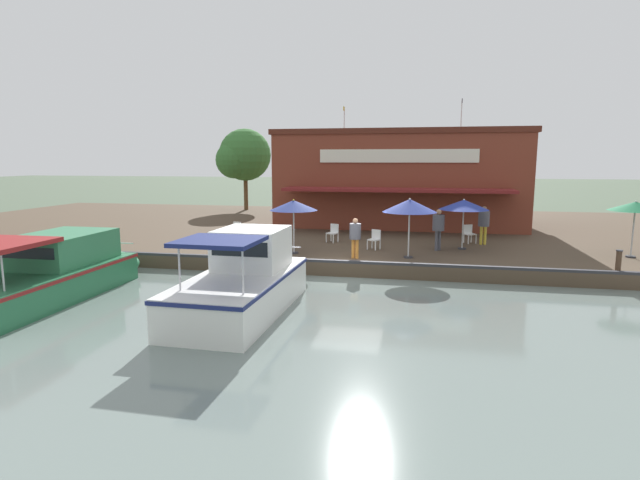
{
  "coord_description": "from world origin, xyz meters",
  "views": [
    {
      "loc": [
        18.13,
        2.54,
        4.43
      ],
      "look_at": [
        -1.0,
        -1.31,
        1.3
      ],
      "focal_mm": 28.0,
      "sensor_mm": 36.0,
      "label": 1
    }
  ],
  "objects_px": {
    "waterfront_restaurant": "(400,178)",
    "patio_umbrella_near_quay_edge": "(410,206)",
    "cafe_chair_back_row_seat": "(236,230)",
    "cafe_chair_facing_river": "(333,232)",
    "motorboat_fourth_along": "(56,271)",
    "person_mid_patio": "(484,221)",
    "patio_umbrella_mid_patio_left": "(635,206)",
    "person_at_quay_edge": "(438,225)",
    "mooring_post": "(619,261)",
    "cafe_chair_beside_entrance": "(253,232)",
    "motorboat_outer_channel": "(249,279)",
    "patio_umbrella_far_corner": "(294,205)",
    "cafe_chair_under_first_umbrella": "(235,239)",
    "cafe_chair_mid_patio": "(375,238)",
    "person_near_entrance": "(355,234)",
    "patio_umbrella_back_row": "(464,205)",
    "cafe_chair_far_corner_seat": "(469,233)",
    "tree_upstream_bank": "(242,156)"
  },
  "relations": [
    {
      "from": "cafe_chair_facing_river",
      "to": "person_near_entrance",
      "type": "bearing_deg",
      "value": 22.24
    },
    {
      "from": "cafe_chair_back_row_seat",
      "to": "cafe_chair_under_first_umbrella",
      "type": "distance_m",
      "value": 2.99
    },
    {
      "from": "patio_umbrella_far_corner",
      "to": "patio_umbrella_near_quay_edge",
      "type": "height_order",
      "value": "patio_umbrella_near_quay_edge"
    },
    {
      "from": "patio_umbrella_near_quay_edge",
      "to": "person_at_quay_edge",
      "type": "relative_size",
      "value": 1.34
    },
    {
      "from": "patio_umbrella_back_row",
      "to": "cafe_chair_beside_entrance",
      "type": "distance_m",
      "value": 9.69
    },
    {
      "from": "patio_umbrella_mid_patio_left",
      "to": "person_at_quay_edge",
      "type": "xyz_separation_m",
      "value": [
        -0.07,
        -7.5,
        -0.92
      ]
    },
    {
      "from": "patio_umbrella_near_quay_edge",
      "to": "cafe_chair_beside_entrance",
      "type": "relative_size",
      "value": 2.79
    },
    {
      "from": "patio_umbrella_mid_patio_left",
      "to": "cafe_chair_facing_river",
      "type": "relative_size",
      "value": 2.66
    },
    {
      "from": "cafe_chair_back_row_seat",
      "to": "cafe_chair_facing_river",
      "type": "height_order",
      "value": "same"
    },
    {
      "from": "cafe_chair_back_row_seat",
      "to": "person_mid_patio",
      "type": "height_order",
      "value": "person_mid_patio"
    },
    {
      "from": "cafe_chair_mid_patio",
      "to": "cafe_chair_facing_river",
      "type": "height_order",
      "value": "same"
    },
    {
      "from": "patio_umbrella_near_quay_edge",
      "to": "cafe_chair_far_corner_seat",
      "type": "relative_size",
      "value": 2.79
    },
    {
      "from": "cafe_chair_mid_patio",
      "to": "cafe_chair_facing_river",
      "type": "bearing_deg",
      "value": -126.64
    },
    {
      "from": "patio_umbrella_far_corner",
      "to": "cafe_chair_under_first_umbrella",
      "type": "relative_size",
      "value": 2.65
    },
    {
      "from": "cafe_chair_facing_river",
      "to": "cafe_chair_mid_patio",
      "type": "bearing_deg",
      "value": 53.36
    },
    {
      "from": "cafe_chair_mid_patio",
      "to": "person_mid_patio",
      "type": "relative_size",
      "value": 0.48
    },
    {
      "from": "patio_umbrella_mid_patio_left",
      "to": "cafe_chair_back_row_seat",
      "type": "bearing_deg",
      "value": -93.95
    },
    {
      "from": "cafe_chair_mid_patio",
      "to": "person_near_entrance",
      "type": "distance_m",
      "value": 2.32
    },
    {
      "from": "cafe_chair_mid_patio",
      "to": "cafe_chair_under_first_umbrella",
      "type": "distance_m",
      "value": 6.02
    },
    {
      "from": "patio_umbrella_mid_patio_left",
      "to": "cafe_chair_beside_entrance",
      "type": "xyz_separation_m",
      "value": [
        -0.67,
        -16.03,
        -1.56
      ]
    },
    {
      "from": "waterfront_restaurant",
      "to": "motorboat_outer_channel",
      "type": "relative_size",
      "value": 2.06
    },
    {
      "from": "cafe_chair_beside_entrance",
      "to": "cafe_chair_under_first_umbrella",
      "type": "distance_m",
      "value": 2.3
    },
    {
      "from": "patio_umbrella_back_row",
      "to": "mooring_post",
      "type": "height_order",
      "value": "patio_umbrella_back_row"
    },
    {
      "from": "motorboat_fourth_along",
      "to": "person_mid_patio",
      "type": "bearing_deg",
      "value": 123.66
    },
    {
      "from": "person_mid_patio",
      "to": "motorboat_fourth_along",
      "type": "height_order",
      "value": "person_mid_patio"
    },
    {
      "from": "cafe_chair_beside_entrance",
      "to": "person_near_entrance",
      "type": "distance_m",
      "value": 6.11
    },
    {
      "from": "patio_umbrella_near_quay_edge",
      "to": "motorboat_outer_channel",
      "type": "relative_size",
      "value": 0.34
    },
    {
      "from": "patio_umbrella_mid_patio_left",
      "to": "cafe_chair_facing_river",
      "type": "xyz_separation_m",
      "value": [
        -1.39,
        -12.29,
        -1.56
      ]
    },
    {
      "from": "person_near_entrance",
      "to": "motorboat_fourth_along",
      "type": "relative_size",
      "value": 0.2
    },
    {
      "from": "cafe_chair_facing_river",
      "to": "mooring_post",
      "type": "relative_size",
      "value": 1.07
    },
    {
      "from": "patio_umbrella_far_corner",
      "to": "motorboat_outer_channel",
      "type": "relative_size",
      "value": 0.33
    },
    {
      "from": "person_at_quay_edge",
      "to": "person_mid_patio",
      "type": "distance_m",
      "value": 2.84
    },
    {
      "from": "person_mid_patio",
      "to": "patio_umbrella_near_quay_edge",
      "type": "bearing_deg",
      "value": -40.29
    },
    {
      "from": "patio_umbrella_back_row",
      "to": "tree_upstream_bank",
      "type": "distance_m",
      "value": 21.24
    },
    {
      "from": "cafe_chair_back_row_seat",
      "to": "tree_upstream_bank",
      "type": "relative_size",
      "value": 0.14
    },
    {
      "from": "person_mid_patio",
      "to": "motorboat_outer_channel",
      "type": "relative_size",
      "value": 0.25
    },
    {
      "from": "patio_umbrella_near_quay_edge",
      "to": "mooring_post",
      "type": "relative_size",
      "value": 2.99
    },
    {
      "from": "cafe_chair_facing_river",
      "to": "person_at_quay_edge",
      "type": "distance_m",
      "value": 5.01
    },
    {
      "from": "cafe_chair_far_corner_seat",
      "to": "patio_umbrella_near_quay_edge",
      "type": "bearing_deg",
      "value": -32.58
    },
    {
      "from": "patio_umbrella_mid_patio_left",
      "to": "patio_umbrella_back_row",
      "type": "distance_m",
      "value": 6.48
    },
    {
      "from": "cafe_chair_back_row_seat",
      "to": "cafe_chair_mid_patio",
      "type": "xyz_separation_m",
      "value": [
        1.36,
        6.88,
        0.0
      ]
    },
    {
      "from": "waterfront_restaurant",
      "to": "patio_umbrella_near_quay_edge",
      "type": "height_order",
      "value": "waterfront_restaurant"
    },
    {
      "from": "cafe_chair_beside_entrance",
      "to": "patio_umbrella_back_row",
      "type": "bearing_deg",
      "value": 89.58
    },
    {
      "from": "patio_umbrella_mid_patio_left",
      "to": "tree_upstream_bank",
      "type": "relative_size",
      "value": 0.36
    },
    {
      "from": "person_at_quay_edge",
      "to": "mooring_post",
      "type": "distance_m",
      "value": 6.79
    },
    {
      "from": "patio_umbrella_mid_patio_left",
      "to": "cafe_chair_far_corner_seat",
      "type": "height_order",
      "value": "patio_umbrella_mid_patio_left"
    },
    {
      "from": "patio_umbrella_near_quay_edge",
      "to": "cafe_chair_mid_patio",
      "type": "bearing_deg",
      "value": -138.41
    },
    {
      "from": "patio_umbrella_mid_patio_left",
      "to": "person_at_quay_edge",
      "type": "bearing_deg",
      "value": -90.55
    },
    {
      "from": "patio_umbrella_near_quay_edge",
      "to": "motorboat_outer_channel",
      "type": "distance_m",
      "value": 7.63
    },
    {
      "from": "patio_umbrella_back_row",
      "to": "cafe_chair_back_row_seat",
      "type": "xyz_separation_m",
      "value": [
        -0.57,
        -10.61,
        -1.46
      ]
    }
  ]
}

